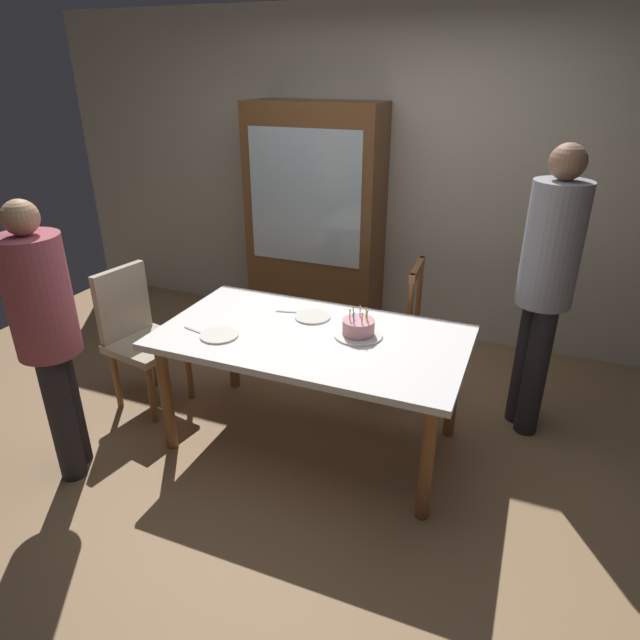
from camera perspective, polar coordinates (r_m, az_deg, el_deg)
The scene contains 13 objects.
ground at distance 3.54m, azimuth -0.77°, elevation -12.30°, with size 6.40×6.40×0.00m, color #93704C.
back_wall at distance 4.66m, azimuth 8.26°, elevation 14.24°, with size 6.40×0.10×2.60m, color beige.
dining_table at distance 3.19m, azimuth -0.83°, elevation -2.83°, with size 1.76×0.97×0.74m.
birthday_cake at distance 3.12m, azimuth 4.01°, elevation -0.91°, with size 0.28×0.28×0.17m.
plate_near_celebrant at distance 3.18m, azimuth -10.43°, elevation -1.55°, with size 0.22×0.22×0.01m, color silver.
plate_far_side at distance 3.36m, azimuth -0.79°, elevation 0.36°, with size 0.22×0.22×0.01m, color silver.
fork_near_celebrant at distance 3.26m, azimuth -12.80°, elevation -1.10°, with size 0.18×0.02×0.01m, color silver.
fork_far_side at distance 3.43m, azimuth -3.12°, elevation 0.85°, with size 0.18×0.02×0.01m, color silver.
chair_spindle_back at distance 3.89m, azimuth 7.11°, elevation -0.92°, with size 0.46×0.46×0.95m.
chair_upholstered at distance 3.86m, azimuth -18.41°, elevation -1.05°, with size 0.51×0.51×0.95m.
person_celebrant at distance 3.18m, azimuth -26.54°, elevation -0.92°, with size 0.32×0.32×1.57m.
person_guest at distance 3.45m, azimuth 22.47°, elevation 4.01°, with size 0.32×0.32×1.78m.
china_cabinet at distance 4.65m, azimuth -0.49°, elevation 10.09°, with size 1.10×0.45×1.90m.
Camera 1 is at (1.10, -2.60, 2.13)m, focal length 30.81 mm.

